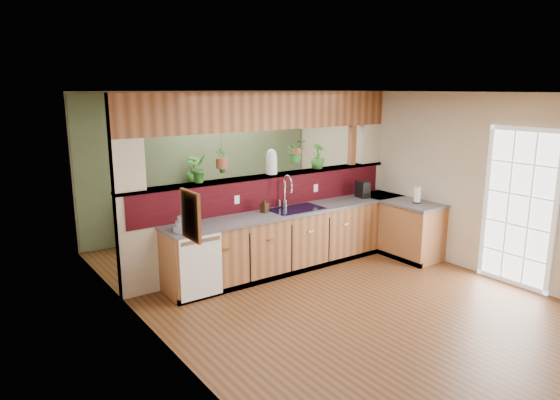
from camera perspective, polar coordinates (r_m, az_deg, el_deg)
ground at (r=6.81m, az=5.14°, el=-10.29°), size 4.60×7.00×0.01m
ceiling at (r=6.27m, az=5.62°, el=12.14°), size 4.60×7.00×0.01m
wall_back at (r=9.31m, az=-8.84°, el=4.19°), size 4.60×0.02×2.60m
wall_left at (r=5.25m, az=-14.07°, el=-2.64°), size 0.02×7.00×2.60m
wall_right at (r=8.08m, az=17.85°, el=2.44°), size 0.02×7.00×2.60m
pass_through_partition at (r=7.50m, az=-1.19°, el=1.45°), size 4.60×0.21×2.60m
pass_through_ledge at (r=7.46m, az=-1.40°, el=2.78°), size 4.60×0.21×0.04m
header_beam at (r=7.35m, az=-1.44°, el=10.13°), size 4.60×0.15×0.55m
sage_backwall at (r=9.29m, az=-8.78°, el=4.17°), size 4.55×0.02×2.55m
countertop at (r=7.80m, az=5.75°, el=-3.80°), size 4.14×1.52×0.90m
dishwasher at (r=6.40m, az=-8.98°, el=-7.56°), size 0.58×0.03×0.82m
navy_sink at (r=7.42m, az=1.85°, el=-1.62°), size 0.82×0.50×0.18m
french_door at (r=7.42m, az=25.59°, el=-1.06°), size 0.06×1.02×2.16m
framed_print at (r=4.49m, az=-10.14°, el=-1.77°), size 0.04×0.35×0.45m
faucet at (r=7.42m, az=0.71°, el=1.14°), size 0.22×0.22×0.50m
dish_stack at (r=6.37m, az=-10.74°, el=-2.73°), size 0.31×0.31×0.27m
soap_dispenser at (r=7.17m, az=-1.79°, el=-0.61°), size 0.12×0.12×0.21m
coffee_maker at (r=8.24m, az=9.47°, el=1.12°), size 0.14×0.24×0.27m
paper_towel at (r=8.04m, az=15.42°, el=0.52°), size 0.13×0.13×0.27m
glass_jar at (r=7.46m, az=-0.97°, el=4.41°), size 0.17×0.17×0.38m
ledge_plant_left at (r=6.87m, az=-9.17°, el=3.63°), size 0.26×0.23×0.40m
ledge_plant_right at (r=7.99m, az=4.30°, el=5.05°), size 0.29×0.29×0.41m
hanging_plant_a at (r=7.00m, az=-6.70°, el=5.39°), size 0.20×0.16×0.49m
hanging_plant_b at (r=7.69m, az=1.82°, el=6.73°), size 0.37×0.34×0.46m
shelving_console at (r=8.91m, az=-12.57°, el=-1.60°), size 1.49×0.64×0.96m
shelf_plant_a at (r=8.60m, az=-15.72°, el=2.47°), size 0.24×0.17×0.43m
shelf_plant_b at (r=8.96m, az=-9.86°, el=3.39°), size 0.29×0.29×0.50m
floor_plant at (r=9.35m, az=0.30°, el=-1.37°), size 0.84×0.79×0.76m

